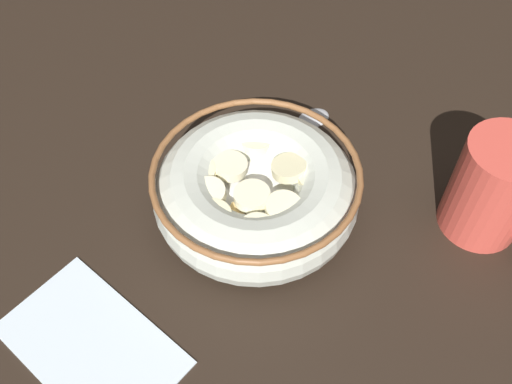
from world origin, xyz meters
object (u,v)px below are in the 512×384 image
spoon (292,127)px  coffee_mug (495,190)px  folded_napkin (91,345)px  cereal_bowl (256,191)px

spoon → coffee_mug: bearing=18.7°
folded_napkin → coffee_mug: bearing=73.9°
spoon → folded_napkin: (9.72, -27.88, -0.17)cm
cereal_bowl → coffee_mug: (13.09, 16.10, 1.73)cm
spoon → coffee_mug: size_ratio=1.56×
spoon → coffee_mug: coffee_mug is taller
coffee_mug → spoon: bearing=-161.3°
cereal_bowl → folded_napkin: size_ratio=1.26×
cereal_bowl → spoon: cereal_bowl is taller
cereal_bowl → coffee_mug: size_ratio=1.79×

